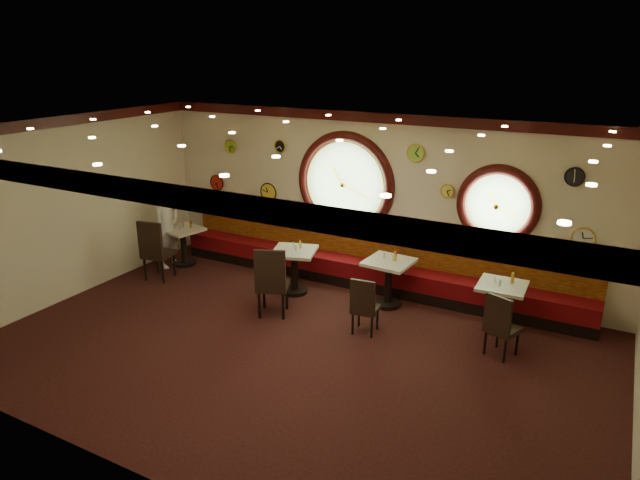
{
  "coord_description": "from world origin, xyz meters",
  "views": [
    {
      "loc": [
        3.92,
        -6.41,
        4.28
      ],
      "look_at": [
        0.04,
        0.8,
        1.5
      ],
      "focal_mm": 32.0,
      "sensor_mm": 36.0,
      "label": 1
    }
  ],
  "objects": [
    {
      "name": "wall_clock_7",
      "position": [
        -2.0,
        2.96,
        2.45
      ],
      "size": [
        0.24,
        0.03,
        0.24
      ],
      "primitive_type": "cylinder",
      "rotation": [
        1.57,
        0.0,
        0.0
      ],
      "color": "black",
      "rests_on": "wall_back"
    },
    {
      "name": "condiment_b_salt",
      "position": [
        -1.12,
        1.93,
        0.88
      ],
      "size": [
        0.04,
        0.04,
        0.1
      ],
      "primitive_type": "cylinder",
      "color": "silver",
      "rests_on": "table_b"
    },
    {
      "name": "condiment_d_pepper",
      "position": [
        2.53,
        2.01,
        0.85
      ],
      "size": [
        0.04,
        0.04,
        0.11
      ],
      "primitive_type": "cylinder",
      "color": "silver",
      "rests_on": "table_d"
    },
    {
      "name": "wall_back",
      "position": [
        0.0,
        3.0,
        1.6
      ],
      "size": [
        9.0,
        0.02,
        3.2
      ],
      "primitive_type": "cube",
      "color": "beige",
      "rests_on": "floor"
    },
    {
      "name": "condiment_d_bottle",
      "position": [
        2.68,
        2.22,
        0.88
      ],
      "size": [
        0.06,
        0.06,
        0.18
      ],
      "primitive_type": "cylinder",
      "color": "gold",
      "rests_on": "table_d"
    },
    {
      "name": "condiment_d_salt",
      "position": [
        2.45,
        2.1,
        0.84
      ],
      "size": [
        0.04,
        0.04,
        0.1
      ],
      "primitive_type": "cylinder",
      "color": "silver",
      "rests_on": "table_d"
    },
    {
      "name": "condiment_c_salt",
      "position": [
        0.55,
        2.19,
        0.88
      ],
      "size": [
        0.03,
        0.03,
        0.09
      ],
      "primitive_type": "cylinder",
      "color": "silver",
      "rests_on": "table_c"
    },
    {
      "name": "banquette_back",
      "position": [
        0.0,
        2.94,
        0.75
      ],
      "size": [
        8.0,
        0.1,
        0.55
      ],
      "primitive_type": "cube",
      "color": "#601207",
      "rests_on": "wall_back"
    },
    {
      "name": "condiment_c_bottle",
      "position": [
        0.76,
        2.17,
        0.92
      ],
      "size": [
        0.05,
        0.05,
        0.17
      ],
      "primitive_type": "cylinder",
      "color": "gold",
      "rests_on": "table_c"
    },
    {
      "name": "porthole_right_frame",
      "position": [
        2.2,
        2.98,
        1.8
      ],
      "size": [
        1.38,
        0.18,
        1.38
      ],
      "primitive_type": "torus",
      "rotation": [
        1.57,
        0.0,
        0.0
      ],
      "color": "#330909",
      "rests_on": "wall_back"
    },
    {
      "name": "wall_clock_0",
      "position": [
        0.75,
        2.96,
        2.55
      ],
      "size": [
        0.3,
        0.03,
        0.3
      ],
      "primitive_type": "cylinder",
      "rotation": [
        1.57,
        0.0,
        0.0
      ],
      "color": "#92DE45",
      "rests_on": "wall_back"
    },
    {
      "name": "wall_clock_6",
      "position": [
        3.3,
        2.96,
        2.4
      ],
      "size": [
        0.28,
        0.03,
        0.28
      ],
      "primitive_type": "cylinder",
      "rotation": [
        1.57,
        0.0,
        0.0
      ],
      "color": "black",
      "rests_on": "wall_back"
    },
    {
      "name": "porthole_left_frame",
      "position": [
        -0.6,
        2.98,
        1.85
      ],
      "size": [
        1.98,
        0.18,
        1.98
      ],
      "primitive_type": "torus",
      "rotation": [
        1.57,
        0.0,
        0.0
      ],
      "color": "#330909",
      "rests_on": "wall_back"
    },
    {
      "name": "wall_left",
      "position": [
        -4.5,
        0.0,
        1.6
      ],
      "size": [
        0.02,
        6.0,
        3.2
      ],
      "primitive_type": "cube",
      "color": "beige",
      "rests_on": "floor"
    },
    {
      "name": "wall_front",
      "position": [
        0.0,
        -3.0,
        1.6
      ],
      "size": [
        9.0,
        0.02,
        3.2
      ],
      "primitive_type": "cube",
      "color": "beige",
      "rests_on": "floor"
    },
    {
      "name": "molding_back",
      "position": [
        0.0,
        2.95,
        3.11
      ],
      "size": [
        9.0,
        0.1,
        0.18
      ],
      "primitive_type": "cube",
      "color": "#330909",
      "rests_on": "wall_back"
    },
    {
      "name": "chair_d",
      "position": [
        2.72,
        1.26,
        0.56
      ],
      "size": [
        0.53,
        0.53,
        0.61
      ],
      "rotation": [
        0.0,
        0.0,
        -0.36
      ],
      "color": "black",
      "rests_on": "floor"
    },
    {
      "name": "wall_clock_5",
      "position": [
        -3.6,
        2.96,
        1.55
      ],
      "size": [
        0.32,
        0.03,
        0.32
      ],
      "primitive_type": "cylinder",
      "rotation": [
        1.57,
        0.0,
        0.0
      ],
      "color": "red",
      "rests_on": "wall_back"
    },
    {
      "name": "condiment_b_pepper",
      "position": [
        -1.0,
        1.82,
        0.88
      ],
      "size": [
        0.03,
        0.03,
        0.1
      ],
      "primitive_type": "cylinder",
      "color": "#BAB9BE",
      "rests_on": "table_b"
    },
    {
      "name": "table_d",
      "position": [
        2.56,
        2.09,
        0.5
      ],
      "size": [
        0.74,
        0.74,
        0.79
      ],
      "color": "black",
      "rests_on": "floor"
    },
    {
      "name": "wall_clock_3",
      "position": [
        -2.3,
        2.96,
        1.5
      ],
      "size": [
        0.36,
        0.03,
        0.36
      ],
      "primitive_type": "cylinder",
      "rotation": [
        1.57,
        0.0,
        0.0
      ],
      "color": "yellow",
      "rests_on": "wall_back"
    },
    {
      "name": "condiment_b_bottle",
      "position": [
        -0.99,
        1.97,
        0.9
      ],
      "size": [
        0.05,
        0.05,
        0.16
      ],
      "primitive_type": "cylinder",
      "color": "gold",
      "rests_on": "table_b"
    },
    {
      "name": "porthole_right_ring",
      "position": [
        2.2,
        2.95,
        1.8
      ],
      "size": [
        1.09,
        0.03,
        1.09
      ],
      "primitive_type": "torus",
      "rotation": [
        1.57,
        0.0,
        0.0
      ],
      "color": "gold",
      "rests_on": "wall_back"
    },
    {
      "name": "floor",
      "position": [
        0.0,
        0.0,
        0.0
      ],
      "size": [
        9.0,
        6.0,
        0.0
      ],
      "primitive_type": "cube",
      "color": "black",
      "rests_on": "ground"
    },
    {
      "name": "molding_front",
      "position": [
        0.0,
        -2.95,
        3.11
      ],
      "size": [
        9.0,
        0.1,
        0.18
      ],
      "primitive_type": "cube",
      "color": "#330909",
      "rests_on": "wall_back"
    },
    {
      "name": "condiment_c_pepper",
      "position": [
        0.72,
        2.16,
        0.88
      ],
      "size": [
        0.03,
        0.03,
        0.09
      ],
      "primitive_type": "cylinder",
      "color": "silver",
      "rests_on": "table_c"
    },
    {
      "name": "porthole_right_glass",
      "position": [
        2.2,
        3.0,
        1.8
      ],
      "size": [
        1.1,
        0.02,
        1.1
      ],
      "primitive_type": "cylinder",
      "rotation": [
        1.57,
        0.0,
        0.0
      ],
      "color": "#8BBE72",
      "rests_on": "wall_back"
    },
    {
      "name": "porthole_left_ring",
      "position": [
        -0.6,
        2.95,
        1.85
      ],
      "size": [
        1.61,
        0.03,
        1.61
      ],
      "primitive_type": "torus",
      "rotation": [
        1.57,
        0.0,
        0.0
      ],
      "color": "gold",
      "rests_on": "wall_back"
    },
    {
      "name": "table_c",
      "position": [
        0.66,
        2.13,
        0.52
      ],
      "size": [
        0.81,
        0.81,
        0.83
      ],
      "color": "black",
      "rests_on": "floor"
    },
    {
      "name": "condiment_a_pepper",
      "position": [
        -3.81,
        1.95,
        0.83
      ],
      "size": [
        0.04,
        0.04,
        0.1
      ],
      "primitive_type": "cylinder",
      "color": "silver",
      "rests_on": "table_a"
    },
    {
      "name": "wall_clock_4",
      "position": [
        3.55,
        2.96,
        1.45
      ],
      "size": [
        0.34,
        0.03,
        0.34
      ],
      "primitive_type": "cylinder",
      "rotation": [
        1.57,
        0.0,
        0.0
      ],
      "color": "white",
      "rests_on": "wall_back"
    },
    {
      "name": "molding_left",
      "position": [
        -4.45,
        0.0,
        3.11
      ],
      "size": [
        0.1,
        6.0,
        0.18
      ],
      "primitive_type": "cube",
      "color": "#330909",
      "rests_on": "wall_back"
    },
    {
      "name": "wall_clock_2",
      "position": [
        1.35,
        2.96,
        1.95
      ],
      "size": [
        0.22,
        0.03,
        0.22
      ],
      "primitive_type": "cylinder",
      "rotation": [
        1.57,
        0.0,
        0.0
      ],
      "color": "#F3E151",
      "rests_on": "wall_back"
    },
    {
      "name": "porthole_left_glass",
      "position": [
        -0.6,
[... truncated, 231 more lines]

